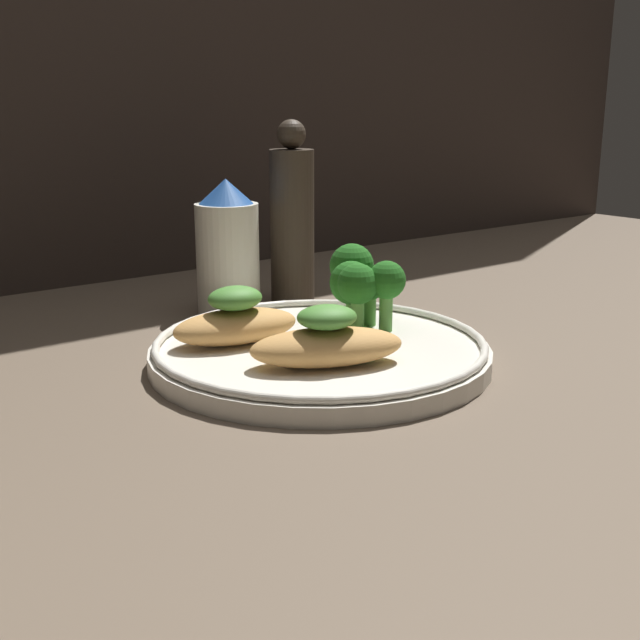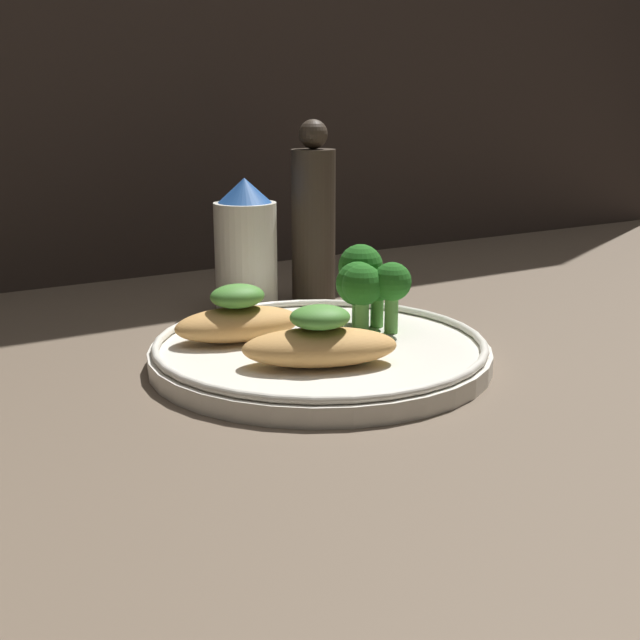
{
  "view_description": "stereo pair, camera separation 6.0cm",
  "coord_description": "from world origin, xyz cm",
  "px_view_note": "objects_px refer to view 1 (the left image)",
  "views": [
    {
      "loc": [
        -35.12,
        -45.64,
        19.09
      ],
      "look_at": [
        0.0,
        0.0,
        3.4
      ],
      "focal_mm": 45.0,
      "sensor_mm": 36.0,
      "label": 1
    },
    {
      "loc": [
        -30.21,
        -49.02,
        19.09
      ],
      "look_at": [
        0.0,
        0.0,
        3.4
      ],
      "focal_mm": 45.0,
      "sensor_mm": 36.0,
      "label": 2
    }
  ],
  "objects_px": {
    "sauce_bottle": "(228,250)",
    "pepper_grinder": "(292,220)",
    "broccoli_bunch": "(361,280)",
    "plate": "(320,351)"
  },
  "relations": [
    {
      "from": "broccoli_bunch",
      "to": "pepper_grinder",
      "type": "height_order",
      "value": "pepper_grinder"
    },
    {
      "from": "plate",
      "to": "broccoli_bunch",
      "type": "distance_m",
      "value": 0.07
    },
    {
      "from": "sauce_bottle",
      "to": "broccoli_bunch",
      "type": "bearing_deg",
      "value": -77.99
    },
    {
      "from": "broccoli_bunch",
      "to": "sauce_bottle",
      "type": "relative_size",
      "value": 0.59
    },
    {
      "from": "plate",
      "to": "broccoli_bunch",
      "type": "height_order",
      "value": "broccoli_bunch"
    },
    {
      "from": "plate",
      "to": "sauce_bottle",
      "type": "relative_size",
      "value": 2.06
    },
    {
      "from": "sauce_bottle",
      "to": "pepper_grinder",
      "type": "distance_m",
      "value": 0.08
    },
    {
      "from": "sauce_bottle",
      "to": "pepper_grinder",
      "type": "height_order",
      "value": "pepper_grinder"
    },
    {
      "from": "plate",
      "to": "pepper_grinder",
      "type": "bearing_deg",
      "value": 60.22
    },
    {
      "from": "plate",
      "to": "sauce_bottle",
      "type": "bearing_deg",
      "value": 81.66
    }
  ]
}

